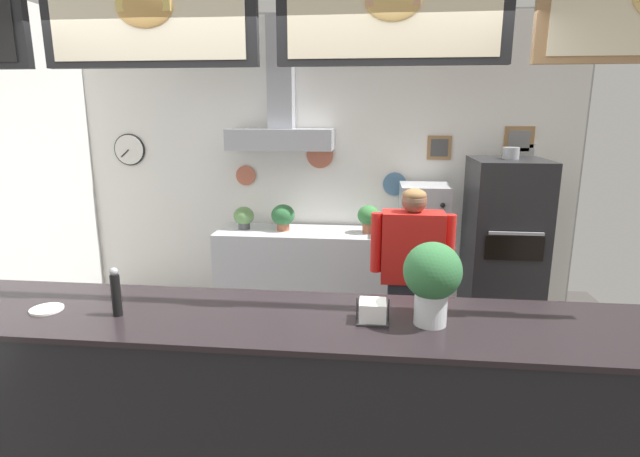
# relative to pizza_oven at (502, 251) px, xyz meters

# --- Properties ---
(ground_plane) EXTENTS (6.06, 6.06, 0.00)m
(ground_plane) POSITION_rel_pizza_oven_xyz_m (-1.69, -1.69, -0.83)
(ground_plane) COLOR #3F3A38
(back_wall_assembly) EXTENTS (5.05, 2.71, 2.97)m
(back_wall_assembly) POSITION_rel_pizza_oven_xyz_m (-1.71, 0.47, 0.77)
(back_wall_assembly) COLOR gray
(back_wall_assembly) RESTS_ON ground_plane
(service_counter) EXTENTS (4.18, 0.74, 1.03)m
(service_counter) POSITION_rel_pizza_oven_xyz_m (-1.69, -2.09, -0.31)
(service_counter) COLOR black
(service_counter) RESTS_ON ground_plane
(back_prep_counter) EXTENTS (2.23, 0.56, 0.91)m
(back_prep_counter) POSITION_rel_pizza_oven_xyz_m (-1.57, 0.26, -0.38)
(back_prep_counter) COLOR silver
(back_prep_counter) RESTS_ON ground_plane
(pizza_oven) EXTENTS (0.62, 0.74, 1.75)m
(pizza_oven) POSITION_rel_pizza_oven_xyz_m (0.00, 0.00, 0.00)
(pizza_oven) COLOR #232326
(pizza_oven) RESTS_ON ground_plane
(shop_worker) EXTENTS (0.60, 0.22, 1.52)m
(shop_worker) POSITION_rel_pizza_oven_xyz_m (-0.87, -0.91, -0.02)
(shop_worker) COLOR #232328
(shop_worker) RESTS_ON ground_plane
(espresso_machine) EXTENTS (0.45, 0.56, 0.48)m
(espresso_machine) POSITION_rel_pizza_oven_xyz_m (-0.68, 0.24, 0.31)
(espresso_machine) COLOR #B7BABF
(espresso_machine) RESTS_ON back_prep_counter
(potted_thyme) EXTENTS (0.20, 0.20, 0.22)m
(potted_thyme) POSITION_rel_pizza_oven_xyz_m (-2.43, 0.28, 0.20)
(potted_thyme) COLOR #4C4C51
(potted_thyme) RESTS_ON back_prep_counter
(potted_basil) EXTENTS (0.23, 0.23, 0.26)m
(potted_basil) POSITION_rel_pizza_oven_xyz_m (-2.04, 0.27, 0.22)
(potted_basil) COLOR #9E563D
(potted_basil) RESTS_ON back_prep_counter
(potted_oregano) EXTENTS (0.21, 0.21, 0.27)m
(potted_oregano) POSITION_rel_pizza_oven_xyz_m (-1.20, 0.25, 0.24)
(potted_oregano) COLOR #9E563D
(potted_oregano) RESTS_ON back_prep_counter
(pepper_grinder) EXTENTS (0.05, 0.05, 0.26)m
(pepper_grinder) POSITION_rel_pizza_oven_xyz_m (-2.46, -2.17, 0.33)
(pepper_grinder) COLOR black
(pepper_grinder) RESTS_ON service_counter
(condiment_plate) EXTENTS (0.17, 0.17, 0.01)m
(condiment_plate) POSITION_rel_pizza_oven_xyz_m (-2.87, -2.15, 0.21)
(condiment_plate) COLOR white
(condiment_plate) RESTS_ON service_counter
(basil_vase) EXTENTS (0.28, 0.28, 0.42)m
(basil_vase) POSITION_rel_pizza_oven_xyz_m (-0.87, -2.10, 0.44)
(basil_vase) COLOR silver
(basil_vase) RESTS_ON service_counter
(napkin_holder) EXTENTS (0.16, 0.16, 0.12)m
(napkin_holder) POSITION_rel_pizza_oven_xyz_m (-1.15, -2.09, 0.25)
(napkin_holder) COLOR #262628
(napkin_holder) RESTS_ON service_counter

